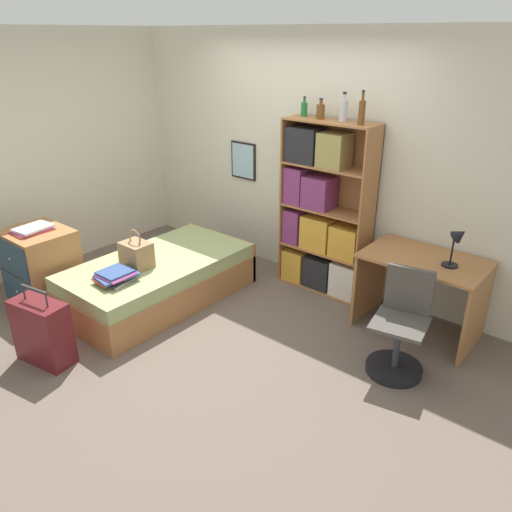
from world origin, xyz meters
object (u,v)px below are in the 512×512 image
(suitcase, at_px, (42,332))
(bottle_clear, at_px, (344,110))
(book_stack_on_bed, at_px, (116,276))
(desk, at_px, (422,282))
(bookcase, at_px, (321,217))
(handbag, at_px, (136,254))
(desk_lamp, at_px, (458,240))
(bottle_blue, at_px, (362,112))
(desk_chair, at_px, (399,340))
(magazine_pile_on_dresser, at_px, (32,229))
(bottle_green, at_px, (304,109))
(bottle_brown, at_px, (321,111))
(bed, at_px, (160,279))
(dresser, at_px, (41,266))

(suitcase, bearing_deg, bottle_clear, 66.13)
(book_stack_on_bed, distance_m, desk, 2.75)
(bookcase, xyz_separation_m, bottle_clear, (0.16, 0.03, 1.08))
(handbag, relative_size, bookcase, 0.22)
(desk_lamp, bearing_deg, bookcase, 172.51)
(suitcase, bearing_deg, bottle_blue, 61.44)
(bottle_blue, height_order, desk_lamp, bottle_blue)
(desk_chair, bearing_deg, bookcase, 147.74)
(magazine_pile_on_dresser, xyz_separation_m, bottle_clear, (2.16, 2.08, 1.10))
(suitcase, bearing_deg, magazine_pile_on_dresser, 151.62)
(magazine_pile_on_dresser, relative_size, bottle_green, 1.97)
(suitcase, height_order, bottle_blue, bottle_blue)
(handbag, relative_size, desk, 0.37)
(bottle_brown, relative_size, bottle_clear, 0.72)
(suitcase, bearing_deg, desk, 48.00)
(suitcase, distance_m, magazine_pile_on_dresser, 1.24)
(bed, bearing_deg, desk_chair, 10.54)
(dresser, xyz_separation_m, desk_lamp, (3.44, 1.85, 0.60))
(bed, distance_m, desk_chair, 2.44)
(magazine_pile_on_dresser, height_order, desk_lamp, desk_lamp)
(suitcase, bearing_deg, dresser, 150.82)
(bookcase, height_order, bottle_brown, bottle_brown)
(bottle_clear, distance_m, desk, 1.73)
(handbag, xyz_separation_m, book_stack_on_bed, (0.11, -0.32, -0.08))
(bed, bearing_deg, magazine_pile_on_dresser, -139.41)
(bookcase, height_order, desk_chair, bookcase)
(bed, relative_size, suitcase, 2.77)
(book_stack_on_bed, height_order, bottle_blue, bottle_blue)
(suitcase, xyz_separation_m, magazine_pile_on_dresser, (-1.00, 0.54, 0.50))
(magazine_pile_on_dresser, xyz_separation_m, desk_lamp, (3.44, 1.86, 0.20))
(bottle_green, xyz_separation_m, desk_lamp, (1.73, -0.23, -0.87))
(dresser, bearing_deg, bottle_clear, 43.76)
(suitcase, xyz_separation_m, bottle_clear, (1.16, 2.62, 1.59))
(suitcase, distance_m, dresser, 1.15)
(magazine_pile_on_dresser, bearing_deg, desk_chair, 20.34)
(bottle_brown, distance_m, bottle_blue, 0.47)
(bed, bearing_deg, dresser, -139.99)
(book_stack_on_bed, xyz_separation_m, desk, (2.19, 1.68, 0.00))
(bottle_brown, relative_size, desk_chair, 0.22)
(bottle_green, relative_size, bottle_brown, 0.99)
(dresser, xyz_separation_m, bottle_brown, (1.92, 2.05, 1.47))
(dresser, relative_size, desk_chair, 0.88)
(bookcase, height_order, bottle_clear, bottle_clear)
(book_stack_on_bed, xyz_separation_m, bottle_brown, (0.92, 1.85, 1.34))
(bottle_clear, relative_size, desk, 0.25)
(magazine_pile_on_dresser, distance_m, desk, 3.72)
(suitcase, height_order, bottle_clear, bottle_clear)
(bed, bearing_deg, desk_lamp, 23.20)
(desk_lamp, bearing_deg, handbag, -152.42)
(bottle_green, distance_m, desk_lamp, 1.95)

